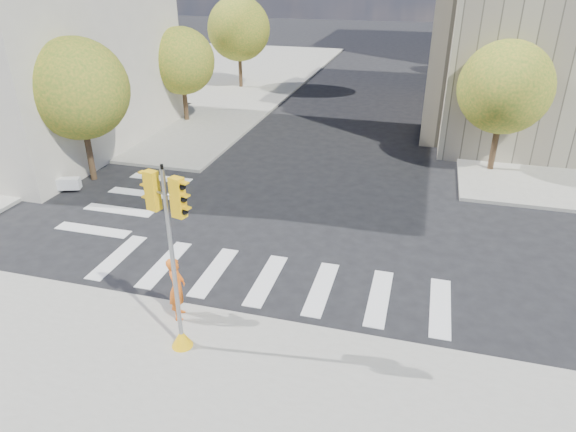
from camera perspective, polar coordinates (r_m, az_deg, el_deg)
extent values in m
plane|color=black|center=(18.19, -0.21, -3.83)|extent=(160.00, 160.00, 0.00)
cube|color=gray|center=(48.60, -15.31, 14.74)|extent=(28.00, 40.00, 0.15)
cube|color=#9F967E|center=(30.57, 26.02, 19.92)|extent=(8.00, 8.00, 14.00)
cylinder|color=#382616|center=(25.42, -21.16, 6.42)|extent=(0.28, 0.28, 2.45)
sphere|color=#366A1E|center=(24.66, -22.30, 12.93)|extent=(4.40, 4.40, 4.40)
cylinder|color=#382616|center=(33.63, -11.31, 12.02)|extent=(0.28, 0.28, 2.17)
sphere|color=#366A1E|center=(33.09, -11.74, 16.52)|extent=(4.00, 4.00, 4.00)
cylinder|color=#382616|center=(42.54, -5.30, 15.67)|extent=(0.28, 0.28, 2.62)
sphere|color=#366A1E|center=(42.07, -5.50, 20.00)|extent=(4.80, 4.80, 4.80)
cylinder|color=#382616|center=(26.56, 21.89, 7.03)|extent=(0.28, 0.28, 2.38)
sphere|color=#366A1E|center=(25.84, 22.98, 13.01)|extent=(4.20, 4.20, 4.20)
cylinder|color=#382616|center=(38.09, 20.53, 12.82)|extent=(0.28, 0.28, 2.52)
sphere|color=#366A1E|center=(37.57, 21.31, 17.39)|extent=(4.60, 4.60, 4.60)
cylinder|color=#382616|center=(49.88, 19.75, 15.69)|extent=(0.28, 0.28, 2.27)
sphere|color=#366A1E|center=(49.51, 20.25, 18.78)|extent=(4.00, 4.00, 4.00)
cylinder|color=black|center=(29.79, 23.26, 14.69)|extent=(0.12, 0.12, 8.00)
cylinder|color=black|center=(43.57, 21.40, 18.12)|extent=(0.12, 0.12, 8.00)
cone|color=#F4B40C|center=(13.96, -11.73, -13.11)|extent=(0.56, 0.56, 0.50)
cylinder|color=gray|center=(12.69, -12.63, -5.34)|extent=(0.11, 0.11, 4.94)
cylinder|color=black|center=(11.59, -13.85, 5.32)|extent=(0.07, 0.07, 0.12)
cylinder|color=gray|center=(11.83, -13.52, 2.39)|extent=(0.88, 0.29, 0.06)
cube|color=#F4B40C|center=(12.08, -14.84, 2.74)|extent=(0.35, 0.29, 0.95)
cube|color=#F4B40C|center=(11.59, -12.14, 2.01)|extent=(0.35, 0.29, 0.95)
imported|color=orange|center=(14.59, -12.24, -7.83)|extent=(0.65, 0.80, 1.89)
cube|color=silver|center=(25.57, -28.48, 3.06)|extent=(5.80, 2.33, 0.50)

